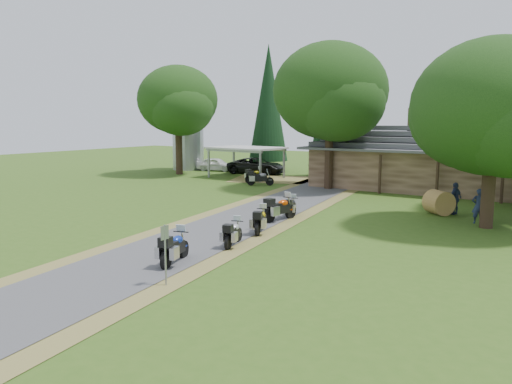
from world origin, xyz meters
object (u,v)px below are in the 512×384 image
Objects in this scene: car_white_sedan at (216,163)px; motorcycle_row_a at (175,246)px; lodge at (452,158)px; motorcycle_carport_b at (260,177)px; silo at (188,138)px; motorcycle_row_e at (292,206)px; motorcycle_row_c at (261,219)px; carport at (246,162)px; hay_bale at (439,203)px; motorcycle_row_d at (280,207)px; motorcycle_row_b at (233,232)px; motorcycle_carport_a at (255,175)px; car_dark_suv at (257,162)px.

car_white_sedan reaches higher than motorcycle_row_a.
lodge is 11.09× the size of motorcycle_carport_b.
silo is 27.76m from motorcycle_row_e.
motorcycle_carport_b is at bearing 11.25° from motorcycle_row_c.
carport is 21.10m from hay_bale.
motorcycle_row_c is 2.98m from motorcycle_row_d.
motorcycle_row_b is 7.27m from motorcycle_row_e.
carport is 3.32× the size of motorcycle_row_a.
carport is 3.92× the size of motorcycle_row_e.
hay_bale reaches higher than motorcycle_carport_a.
motorcycle_row_d is 1.10× the size of motorcycle_carport_b.
motorcycle_row_c is 17.05m from motorcycle_carport_b.
motorcycle_row_c is 0.89× the size of motorcycle_row_d.
carport is at bearing 50.83° from motorcycle_row_d.
car_white_sedan is 2.76× the size of motorcycle_row_c.
motorcycle_row_b is 0.82× the size of motorcycle_row_d.
car_dark_suv is at bearing 2.03° from silo.
motorcycle_carport_b is (5.03, -7.21, -0.53)m from car_dark_suv.
motorcycle_row_e is at bearing -144.31° from hay_bale.
car_dark_suv is 6.75m from motorcycle_carport_a.
car_dark_suv reaches higher than motorcycle_row_b.
lodge is at bearing 8.52° from carport.
motorcycle_row_c is 1.39× the size of hay_bale.
carport reaches higher than motorcycle_carport_b.
car_dark_suv is at bearing -102.92° from car_white_sedan.
motorcycle_carport_a is at bearing -135.94° from car_white_sedan.
motorcycle_row_d is (-0.63, 2.91, 0.08)m from motorcycle_row_c.
car_white_sedan is 10.40m from motorcycle_carport_a.
motorcycle_row_e is at bearing 17.72° from motorcycle_row_d.
motorcycle_carport_b is (-9.53, 17.10, 0.06)m from motorcycle_row_b.
carport is 27.67m from motorcycle_row_a.
silo is 13.48m from motorcycle_carport_a.
silo is 28.84m from motorcycle_row_d.
motorcycle_row_e is at bearing -11.12° from motorcycle_row_c.
silo is (-27.13, 1.46, 0.90)m from lodge.
motorcycle_row_b is at bearing 172.89° from motorcycle_row_e.
lodge reaches higher than motorcycle_row_a.
motorcycle_row_d reaches higher than motorcycle_row_c.
silo is at bearing 121.55° from motorcycle_carport_b.
motorcycle_row_d is at bearing -106.68° from lodge.
lodge is at bearing -26.80° from motorcycle_row_a.
motorcycle_row_d is at bearing -39.80° from silo.
carport is at bearing -173.72° from car_dark_suv.
motorcycle_row_a is at bearing -99.53° from lodge.
motorcycle_carport_a is at bearing 49.23° from motorcycle_row_d.
motorcycle_row_d is at bearing -147.23° from car_white_sedan.
motorcycle_carport_b reaches higher than motorcycle_row_b.
carport is at bearing 61.97° from motorcycle_carport_a.
motorcycle_row_a is at bearing -58.12° from carport.
motorcycle_row_a reaches higher than motorcycle_carport_b.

